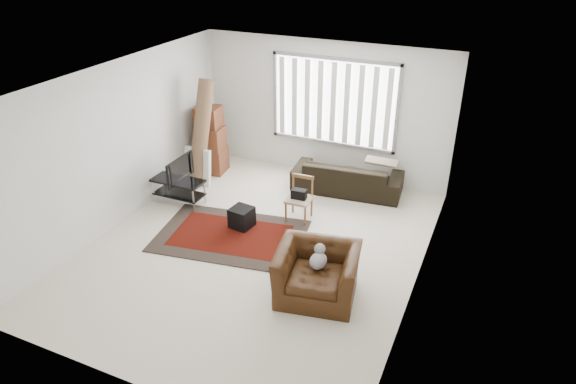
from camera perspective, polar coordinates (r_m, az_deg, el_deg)
name	(u,v)px	position (r m, az deg, el deg)	size (l,w,h in m)	color
room	(270,134)	(7.82, -1.97, 6.50)	(6.00, 6.02, 2.71)	beige
persian_rug	(231,236)	(8.55, -6.38, -4.83)	(2.60, 1.94, 0.02)	black
tv_stand	(178,186)	(9.53, -12.07, 0.63)	(0.96, 0.43, 0.48)	black
tv	(176,169)	(9.37, -12.29, 2.56)	(0.78, 0.10, 0.45)	black
subwoofer	(242,217)	(8.68, -5.16, -2.82)	(0.35, 0.35, 0.35)	black
moving_boxes	(211,142)	(10.57, -8.60, 5.49)	(0.62, 0.58, 1.38)	brown
white_flatpack	(198,166)	(10.20, -9.99, 2.85)	(0.57, 0.08, 0.73)	silver
rolled_rug	(201,133)	(10.05, -9.64, 6.51)	(0.30, 0.30, 2.02)	brown
sofa	(348,172)	(9.80, 6.65, 2.22)	(2.06, 0.89, 0.79)	black
side_chair	(299,197)	(8.79, 1.27, -0.52)	(0.43, 0.43, 0.77)	#9C8466
armchair	(317,270)	(7.05, 3.28, -8.66)	(1.27, 1.15, 0.82)	#381E0B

